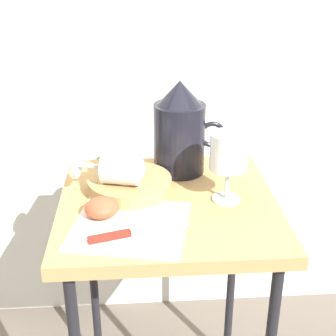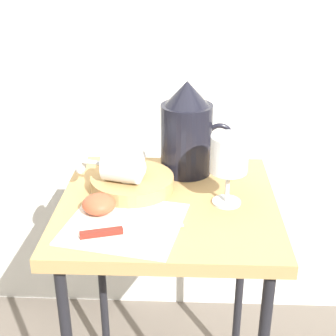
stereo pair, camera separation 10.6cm
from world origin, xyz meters
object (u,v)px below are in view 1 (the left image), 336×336
at_px(wine_glass_tipped_near, 119,168).
at_px(wine_glass_upright, 229,155).
at_px(table, 168,230).
at_px(apple_half_left, 102,208).
at_px(pitcher, 180,136).
at_px(wine_glass_tipped_far, 125,162).
at_px(basket_tray, 130,185).
at_px(knife, 125,234).

bearing_deg(wine_glass_tipped_near, wine_glass_upright, -7.88).
xyz_separation_m(table, apple_half_left, (-0.14, -0.07, 0.10)).
bearing_deg(pitcher, wine_glass_tipped_far, -143.49).
bearing_deg(apple_half_left, wine_glass_tipped_far, 68.25).
bearing_deg(basket_tray, knife, -92.90).
distance_m(basket_tray, pitcher, 0.18).
distance_m(basket_tray, wine_glass_tipped_near, 0.06).
relative_size(pitcher, apple_half_left, 3.25).
xyz_separation_m(wine_glass_upright, apple_half_left, (-0.28, -0.06, -0.09)).
xyz_separation_m(table, wine_glass_tipped_far, (-0.10, 0.05, 0.15)).
relative_size(pitcher, wine_glass_tipped_far, 1.47).
bearing_deg(apple_half_left, table, 24.83).
bearing_deg(apple_half_left, wine_glass_tipped_near, 68.32).
height_order(pitcher, wine_glass_tipped_near, pitcher).
xyz_separation_m(basket_tray, wine_glass_tipped_far, (-0.01, 0.01, 0.06)).
distance_m(basket_tray, apple_half_left, 0.13).
relative_size(basket_tray, wine_glass_upright, 1.22).
relative_size(pitcher, wine_glass_tipped_near, 1.48).
bearing_deg(knife, basket_tray, 87.10).
bearing_deg(apple_half_left, knife, -59.31).
distance_m(table, wine_glass_tipped_far, 0.19).
xyz_separation_m(wine_glass_upright, knife, (-0.23, -0.14, -0.10)).
distance_m(wine_glass_upright, wine_glass_tipped_far, 0.24).
relative_size(wine_glass_upright, knife, 0.78).
bearing_deg(table, wine_glass_upright, -3.57).
bearing_deg(wine_glass_tipped_far, table, -29.76).
distance_m(table, basket_tray, 0.14).
distance_m(wine_glass_tipped_near, apple_half_left, 0.11).
relative_size(table, knife, 3.46).
height_order(apple_half_left, knife, apple_half_left).
distance_m(pitcher, wine_glass_tipped_near, 0.20).
height_order(table, wine_glass_upright, wine_glass_upright).
xyz_separation_m(wine_glass_tipped_far, knife, (0.00, -0.20, -0.07)).
height_order(basket_tray, wine_glass_tipped_near, wine_glass_tipped_near).
bearing_deg(apple_half_left, wine_glass_upright, 12.00).
bearing_deg(basket_tray, table, -29.17).
distance_m(wine_glass_tipped_near, knife, 0.18).
height_order(wine_glass_tipped_far, apple_half_left, wine_glass_tipped_far).
bearing_deg(wine_glass_tipped_far, apple_half_left, -111.75).
bearing_deg(table, wine_glass_tipped_near, 166.99).
bearing_deg(table, basket_tray, 150.83).
height_order(basket_tray, knife, basket_tray).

